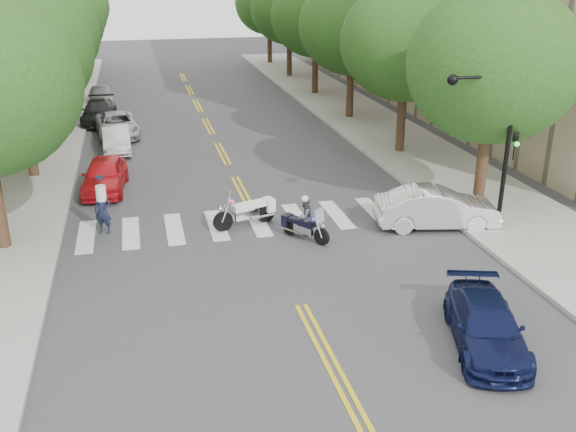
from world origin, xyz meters
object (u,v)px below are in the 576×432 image
object	(u,v)px
motorcycle_police	(304,220)
sedan_blue	(486,326)
officer_standing	(103,211)
motorcycle_parked	(250,211)
convertible	(437,208)

from	to	relation	value
motorcycle_police	sedan_blue	world-z (taller)	motorcycle_police
officer_standing	sedan_blue	distance (m)	13.67
motorcycle_parked	sedan_blue	size ratio (longest dim) A/B	0.60
motorcycle_parked	officer_standing	distance (m)	5.23
motorcycle_police	officer_standing	xyz separation A→B (m)	(-6.81, 2.18, 0.13)
motorcycle_parked	convertible	world-z (taller)	motorcycle_parked
officer_standing	sedan_blue	bearing A→B (deg)	-22.62
sedan_blue	convertible	bearing A→B (deg)	90.22
motorcycle_police	motorcycle_parked	world-z (taller)	motorcycle_police
motorcycle_parked	convertible	xyz separation A→B (m)	(6.61, -1.74, 0.18)
motorcycle_police	motorcycle_parked	bearing A→B (deg)	-82.82
motorcycle_police	convertible	xyz separation A→B (m)	(5.01, -0.04, 0.00)
motorcycle_police	sedan_blue	distance (m)	8.09
motorcycle_parked	officer_standing	bearing A→B (deg)	66.49
officer_standing	sedan_blue	world-z (taller)	officer_standing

